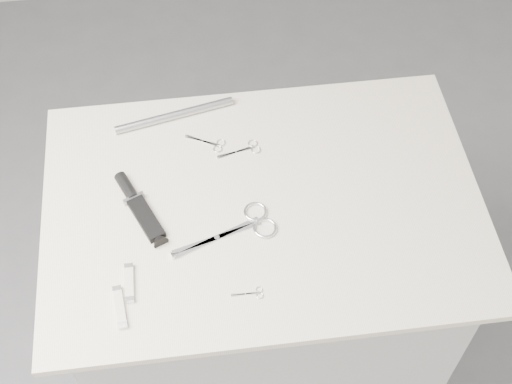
{
  "coord_description": "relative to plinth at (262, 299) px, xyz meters",
  "views": [
    {
      "loc": [
        -0.14,
        -0.94,
        2.24
      ],
      "look_at": [
        -0.01,
        0.03,
        0.92
      ],
      "focal_mm": 50.0,
      "sensor_mm": 36.0,
      "label": 1
    }
  ],
  "objects": [
    {
      "name": "display_board",
      "position": [
        0.0,
        0.0,
        0.46
      ],
      "size": [
        1.0,
        0.7,
        0.02
      ],
      "primitive_type": "cube",
      "color": "beige",
      "rests_on": "plinth"
    },
    {
      "name": "pocket_knife_a",
      "position": [
        -0.33,
        -0.23,
        0.48
      ],
      "size": [
        0.03,
        0.1,
        0.01
      ],
      "rotation": [
        0.0,
        0.0,
        1.69
      ],
      "color": "beige",
      "rests_on": "display_board"
    },
    {
      "name": "ground",
      "position": [
        0.0,
        0.0,
        -0.46
      ],
      "size": [
        4.0,
        4.0,
        0.01
      ],
      "primitive_type": "cube",
      "color": "slate",
      "rests_on": "ground"
    },
    {
      "name": "plinth",
      "position": [
        0.0,
        0.0,
        0.0
      ],
      "size": [
        0.9,
        0.6,
        0.9
      ],
      "primitive_type": "cube",
      "color": "#B5B5B3",
      "rests_on": "ground"
    },
    {
      "name": "tiny_scissors",
      "position": [
        -0.05,
        -0.23,
        0.47
      ],
      "size": [
        0.07,
        0.03,
        0.0
      ],
      "rotation": [
        0.0,
        0.0,
        -0.02
      ],
      "color": "white",
      "rests_on": "display_board"
    },
    {
      "name": "metal_rail",
      "position": [
        -0.18,
        0.28,
        0.48
      ],
      "size": [
        0.3,
        0.08,
        0.02
      ],
      "primitive_type": "cylinder",
      "rotation": [
        0.0,
        1.57,
        0.22
      ],
      "color": "#9A9CA2",
      "rests_on": "display_board"
    },
    {
      "name": "pocket_knife_b",
      "position": [
        -0.31,
        -0.18,
        0.48
      ],
      "size": [
        0.02,
        0.09,
        0.01
      ],
      "rotation": [
        0.0,
        0.0,
        1.57
      ],
      "color": "beige",
      "rests_on": "display_board"
    },
    {
      "name": "large_shears",
      "position": [
        -0.05,
        -0.06,
        0.47
      ],
      "size": [
        0.24,
        0.13,
        0.01
      ],
      "rotation": [
        0.0,
        0.0,
        0.33
      ],
      "color": "white",
      "rests_on": "display_board"
    },
    {
      "name": "embroidery_scissors_a",
      "position": [
        -0.02,
        0.16,
        0.47
      ],
      "size": [
        0.11,
        0.05,
        0.0
      ],
      "rotation": [
        0.0,
        0.0,
        0.24
      ],
      "color": "white",
      "rests_on": "display_board"
    },
    {
      "name": "sheathed_knife",
      "position": [
        -0.28,
        0.02,
        0.48
      ],
      "size": [
        0.11,
        0.2,
        0.03
      ],
      "rotation": [
        0.0,
        0.0,
        1.99
      ],
      "color": "black",
      "rests_on": "display_board"
    },
    {
      "name": "embroidery_scissors_b",
      "position": [
        -0.1,
        0.19,
        0.47
      ],
      "size": [
        0.1,
        0.07,
        0.0
      ],
      "rotation": [
        0.0,
        0.0,
        -0.49
      ],
      "color": "white",
      "rests_on": "display_board"
    }
  ]
}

